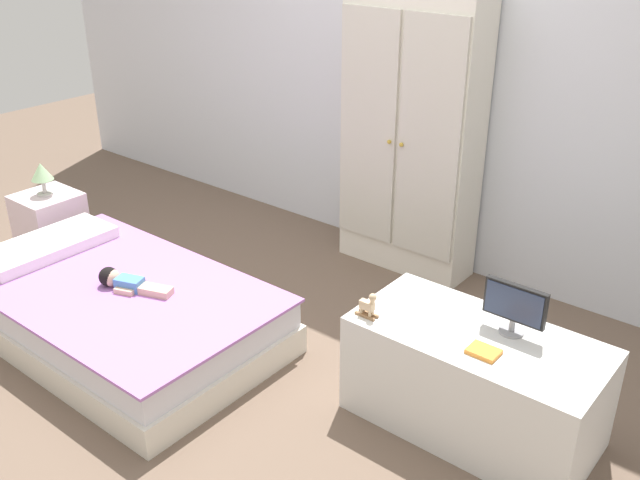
% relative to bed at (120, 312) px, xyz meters
% --- Properties ---
extents(ground_plane, '(10.00, 10.00, 0.02)m').
position_rel_bed_xyz_m(ground_plane, '(0.55, 0.20, -0.16)').
color(ground_plane, brown).
extents(back_wall, '(6.40, 0.05, 2.70)m').
position_rel_bed_xyz_m(back_wall, '(0.55, 1.78, 1.20)').
color(back_wall, silver).
rests_on(back_wall, ground_plane).
extents(bed, '(1.62, 0.98, 0.30)m').
position_rel_bed_xyz_m(bed, '(0.00, 0.00, 0.00)').
color(bed, silver).
rests_on(bed, ground_plane).
extents(pillow, '(0.32, 0.71, 0.06)m').
position_rel_bed_xyz_m(pillow, '(-0.61, -0.00, 0.18)').
color(pillow, white).
rests_on(pillow, bed).
extents(doll, '(0.38, 0.20, 0.10)m').
position_rel_bed_xyz_m(doll, '(0.04, 0.01, 0.19)').
color(doll, '#4C84C6').
rests_on(doll, bed).
extents(nightstand, '(0.34, 0.34, 0.41)m').
position_rel_bed_xyz_m(nightstand, '(-1.08, 0.30, 0.06)').
color(nightstand, silver).
rests_on(nightstand, ground_plane).
extents(table_lamp, '(0.13, 0.13, 0.20)m').
position_rel_bed_xyz_m(table_lamp, '(-1.08, 0.30, 0.40)').
color(table_lamp, '#B7B2AD').
rests_on(table_lamp, nightstand).
extents(wardrobe, '(0.80, 0.31, 1.61)m').
position_rel_bed_xyz_m(wardrobe, '(0.66, 1.59, 0.66)').
color(wardrobe, white).
rests_on(wardrobe, ground_plane).
extents(tv_stand, '(1.01, 0.50, 0.46)m').
position_rel_bed_xyz_m(tv_stand, '(1.69, 0.51, 0.08)').
color(tv_stand, silver).
rests_on(tv_stand, ground_plane).
extents(tv_monitor, '(0.25, 0.10, 0.22)m').
position_rel_bed_xyz_m(tv_monitor, '(1.79, 0.59, 0.44)').
color(tv_monitor, '#99999E').
rests_on(tv_monitor, tv_stand).
extents(rocking_horse_toy, '(0.10, 0.04, 0.12)m').
position_rel_bed_xyz_m(rocking_horse_toy, '(1.28, 0.33, 0.36)').
color(rocking_horse_toy, '#8E6642').
rests_on(rocking_horse_toy, tv_stand).
extents(book_orange, '(0.12, 0.09, 0.02)m').
position_rel_bed_xyz_m(book_orange, '(1.77, 0.39, 0.32)').
color(book_orange, orange).
rests_on(book_orange, tv_stand).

